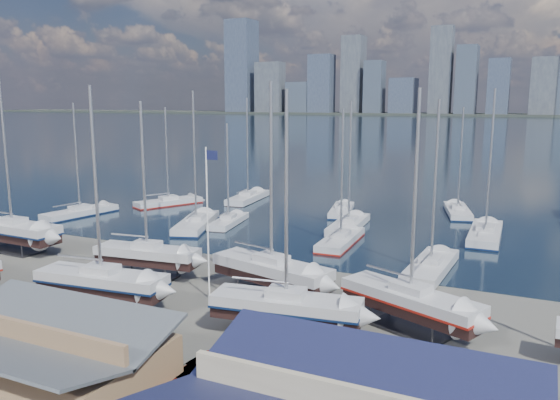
% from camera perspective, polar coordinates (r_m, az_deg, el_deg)
% --- Properties ---
extents(ground, '(1400.00, 1400.00, 0.00)m').
position_cam_1_polar(ground, '(42.21, -7.33, -10.04)').
color(ground, '#605E59').
rests_on(ground, ground).
extents(water, '(1400.00, 600.00, 0.40)m').
position_cam_1_polar(water, '(344.32, 21.56, 7.10)').
color(water, '#1B2C3E').
rests_on(water, ground).
extents(far_shore, '(1400.00, 80.00, 2.20)m').
position_cam_1_polar(far_shore, '(603.87, 23.19, 8.17)').
color(far_shore, '#2D332D').
rests_on(far_shore, ground).
extents(skyline, '(639.14, 43.80, 107.69)m').
position_cam_1_polar(skyline, '(598.32, 22.66, 11.84)').
color(skyline, '#475166').
rests_on(skyline, far_shore).
extents(shed_grey, '(12.60, 8.40, 4.17)m').
position_cam_1_polar(shed_grey, '(30.21, -24.41, -15.02)').
color(shed_grey, '#8C6B4C').
rests_on(shed_grey, ground).
extents(sailboat_cradle_0, '(10.86, 3.34, 17.31)m').
position_cam_1_polar(sailboat_cradle_0, '(59.65, -26.16, -2.85)').
color(sailboat_cradle_0, '#2D2D33').
rests_on(sailboat_cradle_0, ground).
extents(sailboat_cradle_2, '(9.12, 3.56, 14.61)m').
position_cam_1_polar(sailboat_cradle_2, '(47.09, -13.70, -5.54)').
color(sailboat_cradle_2, '#2D2D33').
rests_on(sailboat_cradle_2, ground).
extents(sailboat_cradle_3, '(9.91, 3.70, 15.67)m').
position_cam_1_polar(sailboat_cradle_3, '(40.96, -18.15, -8.08)').
color(sailboat_cradle_3, '#2D2D33').
rests_on(sailboat_cradle_3, ground).
extents(sailboat_cradle_4, '(10.19, 5.08, 16.03)m').
position_cam_1_polar(sailboat_cradle_4, '(41.40, -0.90, -7.33)').
color(sailboat_cradle_4, '#2D2D33').
rests_on(sailboat_cradle_4, ground).
extents(sailboat_cradle_5, '(9.71, 3.91, 15.31)m').
position_cam_1_polar(sailboat_cradle_5, '(34.51, 0.65, -11.07)').
color(sailboat_cradle_5, '#2D2D33').
rests_on(sailboat_cradle_5, ground).
extents(sailboat_cradle_6, '(9.78, 6.15, 15.39)m').
position_cam_1_polar(sailboat_cradle_6, '(36.39, 13.46, -10.20)').
color(sailboat_cradle_6, '#2D2D33').
rests_on(sailboat_cradle_6, ground).
extents(sailboat_moored_0, '(4.47, 10.43, 15.10)m').
position_cam_1_polar(sailboat_moored_0, '(74.90, -20.14, -1.37)').
color(sailboat_moored_0, black).
rests_on(sailboat_moored_0, water).
extents(sailboat_moored_1, '(6.81, 9.85, 14.46)m').
position_cam_1_polar(sailboat_moored_1, '(79.16, -11.57, -0.34)').
color(sailboat_moored_1, black).
rests_on(sailboat_moored_1, water).
extents(sailboat_moored_2, '(3.95, 10.71, 15.81)m').
position_cam_1_polar(sailboat_moored_2, '(81.10, -3.37, 0.11)').
color(sailboat_moored_2, black).
rests_on(sailboat_moored_2, water).
extents(sailboat_moored_3, '(6.53, 11.46, 16.53)m').
position_cam_1_polar(sailboat_moored_3, '(64.77, -8.72, -2.59)').
color(sailboat_moored_3, black).
rests_on(sailboat_moored_3, water).
extents(sailboat_moored_4, '(3.72, 8.65, 12.64)m').
position_cam_1_polar(sailboat_moored_4, '(65.71, -5.39, -2.32)').
color(sailboat_moored_4, black).
rests_on(sailboat_moored_4, water).
extents(sailboat_moored_5, '(4.37, 9.40, 13.57)m').
position_cam_1_polar(sailboat_moored_5, '(72.30, 6.44, -1.20)').
color(sailboat_moored_5, black).
rests_on(sailboat_moored_5, water).
extents(sailboat_moored_6, '(3.15, 9.84, 14.55)m').
position_cam_1_polar(sailboat_moored_6, '(56.97, 6.36, -4.32)').
color(sailboat_moored_6, black).
rests_on(sailboat_moored_6, water).
extents(sailboat_moored_7, '(3.47, 10.34, 15.38)m').
position_cam_1_polar(sailboat_moored_7, '(63.83, 7.18, -2.73)').
color(sailboat_moored_7, black).
rests_on(sailboat_moored_7, water).
extents(sailboat_moored_8, '(4.98, 10.10, 14.55)m').
position_cam_1_polar(sailboat_moored_8, '(74.90, 18.05, -1.24)').
color(sailboat_moored_8, black).
rests_on(sailboat_moored_8, water).
extents(sailboat_moored_9, '(3.42, 10.38, 15.47)m').
position_cam_1_polar(sailboat_moored_9, '(49.34, 15.48, -6.93)').
color(sailboat_moored_9, black).
rests_on(sailboat_moored_9, water).
extents(sailboat_moored_10, '(3.35, 11.22, 16.68)m').
position_cam_1_polar(sailboat_moored_10, '(62.88, 20.65, -3.54)').
color(sailboat_moored_10, black).
rests_on(sailboat_moored_10, water).
extents(car_a, '(3.06, 5.04, 1.60)m').
position_cam_1_polar(car_a, '(42.40, -26.68, -9.85)').
color(car_a, gray).
rests_on(car_a, ground).
extents(car_b, '(4.97, 3.36, 1.55)m').
position_cam_1_polar(car_b, '(33.51, -16.70, -14.54)').
color(car_b, gray).
rests_on(car_b, ground).
extents(car_c, '(3.05, 5.54, 1.47)m').
position_cam_1_polar(car_c, '(29.54, -8.66, -17.83)').
color(car_c, gray).
rests_on(car_c, ground).
extents(car_d, '(3.57, 5.28, 1.42)m').
position_cam_1_polar(car_d, '(30.23, 4.24, -17.09)').
color(car_d, gray).
rests_on(car_d, ground).
extents(flagpole, '(1.01, 0.12, 11.37)m').
position_cam_1_polar(flagpole, '(40.27, -7.50, -1.40)').
color(flagpole, white).
rests_on(flagpole, ground).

